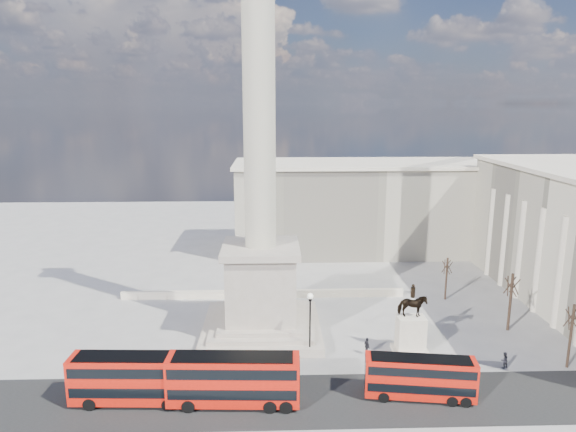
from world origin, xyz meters
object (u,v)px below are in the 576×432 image
(red_bus_c, at_px, (421,377))
(victorian_lamp, at_px, (310,319))
(nelsons_column, at_px, (261,228))
(equestrian_statue, at_px, (411,329))
(red_bus_b, at_px, (234,380))
(red_bus_a, at_px, (136,378))
(pedestrian_standing, at_px, (504,360))
(pedestrian_walking, at_px, (452,362))
(pedestrian_crossing, at_px, (367,346))

(red_bus_c, relative_size, victorian_lamp, 1.43)
(nelsons_column, height_order, equestrian_statue, nelsons_column)
(red_bus_b, xyz_separation_m, victorian_lamp, (7.53, 9.21, 1.70))
(red_bus_a, xyz_separation_m, pedestrian_standing, (36.63, 5.28, -1.60))
(red_bus_c, height_order, pedestrian_walking, red_bus_c)
(red_bus_b, bearing_deg, pedestrian_crossing, 36.43)
(red_bus_a, xyz_separation_m, pedestrian_crossing, (22.88, 8.70, -1.51))
(red_bus_a, distance_m, pedestrian_standing, 37.05)
(nelsons_column, height_order, pedestrian_crossing, nelsons_column)
(equestrian_statue, bearing_deg, victorian_lamp, -178.00)
(red_bus_a, bearing_deg, victorian_lamp, 29.82)
(equestrian_statue, height_order, pedestrian_standing, equestrian_statue)
(red_bus_b, relative_size, pedestrian_walking, 6.96)
(red_bus_a, distance_m, red_bus_b, 9.06)
(equestrian_statue, bearing_deg, pedestrian_standing, -22.70)
(red_bus_c, distance_m, pedestrian_crossing, 9.45)
(nelsons_column, distance_m, red_bus_a, 21.40)
(pedestrian_walking, xyz_separation_m, pedestrian_standing, (5.61, 0.27, 0.00))
(nelsons_column, height_order, pedestrian_walking, nelsons_column)
(pedestrian_walking, bearing_deg, equestrian_statue, 126.50)
(nelsons_column, relative_size, red_bus_b, 4.13)
(nelsons_column, xyz_separation_m, pedestrian_standing, (25.43, -9.67, -12.05))
(equestrian_statue, distance_m, pedestrian_crossing, 5.18)
(equestrian_statue, distance_m, pedestrian_standing, 9.83)
(nelsons_column, xyz_separation_m, pedestrian_walking, (19.82, -9.93, -12.05))
(pedestrian_crossing, bearing_deg, victorian_lamp, 75.04)
(red_bus_a, bearing_deg, equestrian_statue, 20.35)
(equestrian_statue, bearing_deg, pedestrian_walking, -50.46)
(red_bus_c, relative_size, equestrian_statue, 1.29)
(red_bus_b, bearing_deg, equestrian_statue, 29.71)
(red_bus_a, height_order, red_bus_c, red_bus_a)
(nelsons_column, distance_m, victorian_lamp, 12.01)
(nelsons_column, height_order, victorian_lamp, nelsons_column)
(red_bus_b, bearing_deg, victorian_lamp, 53.24)
(pedestrian_standing, distance_m, pedestrian_crossing, 14.17)
(red_bus_c, bearing_deg, red_bus_b, -170.21)
(red_bus_c, xyz_separation_m, pedestrian_crossing, (-3.36, 8.76, -1.18))
(red_bus_a, distance_m, victorian_lamp, 18.76)
(equestrian_statue, relative_size, pedestrian_walking, 4.60)
(pedestrian_walking, bearing_deg, nelsons_column, 150.34)
(red_bus_b, height_order, pedestrian_walking, red_bus_b)
(red_bus_c, distance_m, victorian_lamp, 13.15)
(red_bus_a, relative_size, pedestrian_standing, 6.75)
(red_bus_c, bearing_deg, red_bus_a, -172.14)
(red_bus_b, bearing_deg, red_bus_c, 4.33)
(red_bus_a, relative_size, equestrian_statue, 1.47)
(red_bus_a, distance_m, pedestrian_crossing, 24.53)
(red_bus_a, distance_m, equestrian_statue, 29.16)
(red_bus_b, xyz_separation_m, pedestrian_standing, (27.59, 5.88, -1.67))
(red_bus_c, xyz_separation_m, equestrian_statue, (1.49, 9.06, 0.61))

